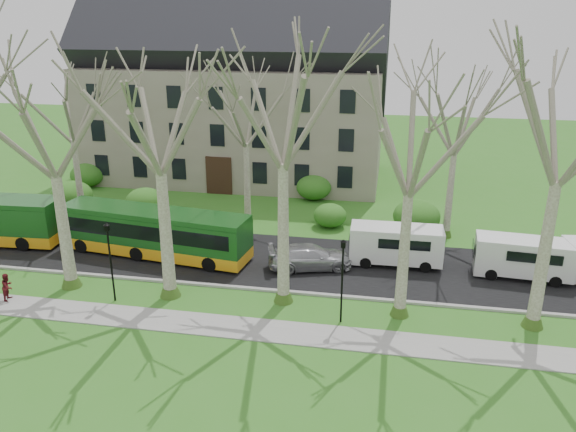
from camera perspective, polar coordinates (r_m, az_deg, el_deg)
The scene contains 14 objects.
ground at distance 30.23m, azimuth -5.98°, elevation -8.63°, with size 120.00×120.00×0.00m, color #347621.
sidewalk at distance 28.14m, azimuth -7.41°, elevation -10.95°, with size 70.00×2.00×0.06m, color gray.
road at distance 34.96m, azimuth -3.48°, elevation -4.36°, with size 80.00×8.00×0.06m, color black.
curb at distance 31.46m, azimuth -5.22°, elevation -7.24°, with size 80.00×0.25×0.14m, color #A5A39E.
building at distance 51.68m, azimuth -5.33°, elevation 12.84°, with size 26.50×12.20×16.00m.
tree_row_verge at distance 27.86m, azimuth -6.32°, elevation 4.41°, with size 49.00×7.00×14.00m.
tree_row_far at distance 38.45m, azimuth -3.66°, elevation 7.29°, with size 33.00×7.00×12.00m.
lamp_row at distance 28.22m, azimuth -6.73°, elevation -4.99°, with size 36.22×0.22×4.30m.
hedges at distance 43.44m, azimuth -6.84°, elevation 1.84°, with size 30.60×8.60×2.00m.
bus_follow at distance 35.80m, azimuth -13.43°, elevation -1.60°, with size 12.19×2.54×3.05m, color #164D18, non-canonical shape.
sedan at distance 33.37m, azimuth 2.26°, elevation -4.16°, with size 2.01×4.94×1.43m, color #B7B7BC.
van_a at distance 34.30m, azimuth 10.91°, elevation -2.98°, with size 5.44×1.98×2.37m, color white, non-canonical shape.
van_b at distance 34.77m, azimuth 22.77°, elevation -3.99°, with size 5.28×1.92×2.31m, color white, non-canonical shape.
pedestrian_b at distance 33.31m, azimuth -26.60°, elevation -6.43°, with size 0.72×0.56×1.48m, color #581419.
Camera 1 is at (7.83, -25.39, 14.42)m, focal length 35.00 mm.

